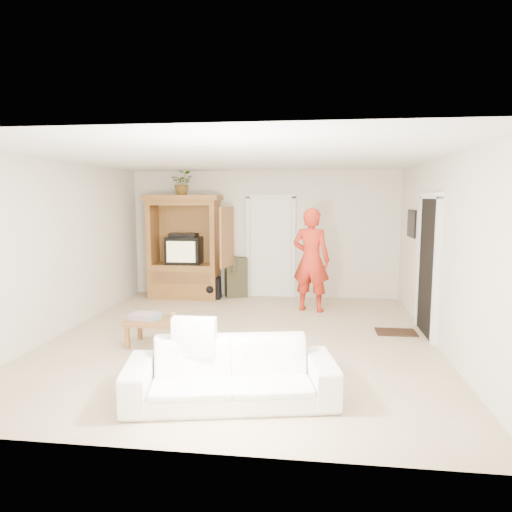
{
  "coord_description": "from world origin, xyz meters",
  "views": [
    {
      "loc": [
        1.02,
        -6.37,
        2.06
      ],
      "look_at": [
        0.14,
        0.6,
        1.15
      ],
      "focal_mm": 32.0,
      "sensor_mm": 36.0,
      "label": 1
    }
  ],
  "objects_px": {
    "sofa": "(231,372)",
    "man": "(311,260)",
    "coffee_table": "(163,323)",
    "armoire": "(186,254)"
  },
  "relations": [
    {
      "from": "sofa",
      "to": "man",
      "type": "bearing_deg",
      "value": 67.49
    },
    {
      "from": "man",
      "to": "sofa",
      "type": "bearing_deg",
      "value": 95.98
    },
    {
      "from": "man",
      "to": "sofa",
      "type": "height_order",
      "value": "man"
    },
    {
      "from": "coffee_table",
      "to": "man",
      "type": "bearing_deg",
      "value": 49.93
    },
    {
      "from": "armoire",
      "to": "sofa",
      "type": "height_order",
      "value": "armoire"
    },
    {
      "from": "armoire",
      "to": "coffee_table",
      "type": "distance_m",
      "value": 3.19
    },
    {
      "from": "man",
      "to": "coffee_table",
      "type": "xyz_separation_m",
      "value": [
        -2.02,
        -2.24,
        -0.61
      ]
    },
    {
      "from": "man",
      "to": "sofa",
      "type": "xyz_separation_m",
      "value": [
        -0.77,
        -3.85,
        -0.63
      ]
    },
    {
      "from": "armoire",
      "to": "sofa",
      "type": "bearing_deg",
      "value": -69.07
    },
    {
      "from": "armoire",
      "to": "coffee_table",
      "type": "relative_size",
      "value": 2.06
    }
  ]
}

